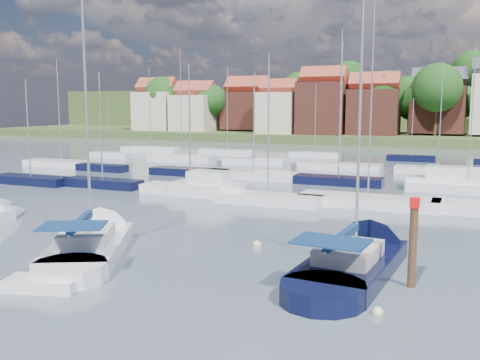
% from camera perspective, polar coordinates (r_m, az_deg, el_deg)
% --- Properties ---
extents(ground, '(260.00, 260.00, 0.00)m').
position_cam_1_polar(ground, '(63.59, 9.13, 0.75)').
color(ground, '#46545F').
rests_on(ground, ground).
extents(sailboat_centre, '(9.01, 13.30, 17.78)m').
position_cam_1_polar(sailboat_centre, '(31.45, -15.09, -6.24)').
color(sailboat_centre, silver).
rests_on(sailboat_centre, ground).
extents(sailboat_navy, '(4.55, 13.69, 18.55)m').
position_cam_1_polar(sailboat_navy, '(27.89, 12.90, -8.00)').
color(sailboat_navy, black).
rests_on(sailboat_navy, ground).
extents(tender, '(3.42, 2.30, 0.68)m').
position_cam_1_polar(tender, '(25.08, -20.34, -10.34)').
color(tender, silver).
rests_on(tender, ground).
extents(timber_piling, '(0.40, 0.40, 6.23)m').
position_cam_1_polar(timber_piling, '(24.85, 17.86, -8.67)').
color(timber_piling, '#4C331E').
rests_on(timber_piling, ground).
extents(buoy_c, '(0.49, 0.49, 0.49)m').
position_cam_1_polar(buoy_c, '(29.15, -20.23, -8.30)').
color(buoy_c, beige).
rests_on(buoy_c, ground).
extents(buoy_d, '(0.45, 0.45, 0.45)m').
position_cam_1_polar(buoy_d, '(26.03, -18.78, -10.20)').
color(buoy_d, beige).
rests_on(buoy_d, ground).
extents(buoy_e, '(0.51, 0.51, 0.51)m').
position_cam_1_polar(buoy_e, '(30.46, 1.84, -7.11)').
color(buoy_e, beige).
rests_on(buoy_e, ground).
extents(buoy_f, '(0.45, 0.45, 0.45)m').
position_cam_1_polar(buoy_f, '(21.66, 14.47, -13.77)').
color(buoy_f, beige).
rests_on(buoy_f, ground).
extents(buoy_g, '(0.52, 0.52, 0.52)m').
position_cam_1_polar(buoy_g, '(24.34, 9.07, -11.14)').
color(buoy_g, '#D85914').
rests_on(buoy_g, ground).
extents(marina_field, '(79.62, 41.41, 15.93)m').
position_cam_1_polar(marina_field, '(58.42, 9.79, 0.52)').
color(marina_field, silver).
rests_on(marina_field, ground).
extents(far_shore_town, '(212.46, 90.00, 22.27)m').
position_cam_1_polar(far_shore_town, '(154.48, 18.46, 6.38)').
color(far_shore_town, '#44562B').
rests_on(far_shore_town, ground).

